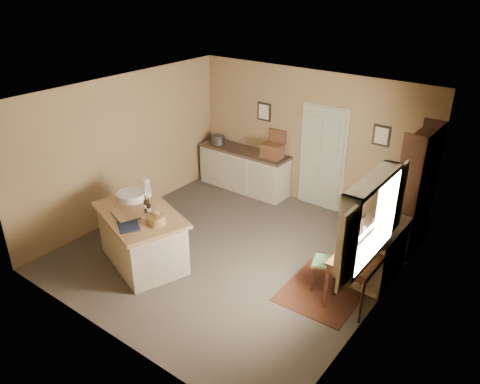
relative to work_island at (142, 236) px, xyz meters
The scene contains 16 objects.
ground 1.52m from the work_island, 46.75° to the left, with size 5.00×5.00×0.00m, color brown.
wall_back 3.79m from the work_island, 74.42° to the left, with size 5.00×0.10×2.70m, color olive.
wall_front 1.96m from the work_island, 55.58° to the right, with size 5.00×0.10×2.70m, color olive.
wall_left 2.03m from the work_island, 145.08° to the left, with size 0.10×5.00×2.70m, color olive.
wall_right 3.75m from the work_island, 16.79° to the left, with size 0.10×5.00×2.70m, color olive.
ceiling 2.65m from the work_island, 46.75° to the left, with size 5.00×5.00×0.00m, color silver.
door 3.81m from the work_island, 69.16° to the left, with size 0.97×0.06×2.11m, color #9EA48D.
framed_prints 3.93m from the work_island, 71.36° to the left, with size 2.82×0.02×0.38m.
window 3.68m from the work_island, 14.04° to the left, with size 0.25×1.99×1.12m.
work_island is the anchor object (origin of this frame).
sideboard 3.27m from the work_island, 96.15° to the left, with size 2.06×0.59×1.18m.
rug 3.04m from the work_island, 23.89° to the left, with size 1.10×1.60×0.01m, color #442313.
writing_desk 3.42m from the work_island, 20.84° to the left, with size 0.61×1.00×0.82m.
desk_chair 2.94m from the work_island, 23.40° to the left, with size 0.41×0.41×0.87m, color #311A11, non-canonical shape.
right_cabinet 3.71m from the work_island, 30.75° to the left, with size 0.61×1.09×0.99m.
shelving_unit 4.57m from the work_island, 42.37° to the left, with size 0.37×0.98×2.17m.
Camera 1 is at (4.16, -5.28, 4.41)m, focal length 35.00 mm.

